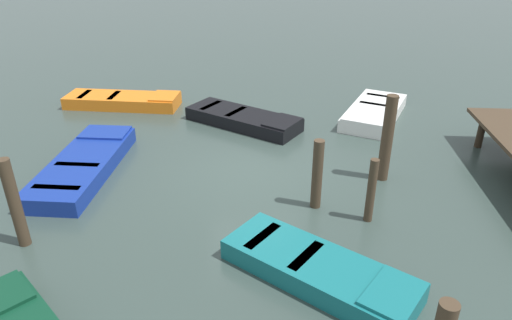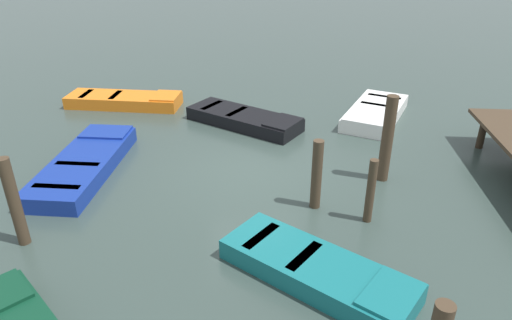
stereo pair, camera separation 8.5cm
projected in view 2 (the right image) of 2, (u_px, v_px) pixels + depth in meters
name	position (u px, v px, depth m)	size (l,w,h in m)	color
ground_plane	(256.00, 172.00, 11.90)	(80.00, 80.00, 0.00)	#33423D
rowboat_black	(245.00, 119.00, 14.60)	(3.18, 3.73, 0.46)	black
rowboat_teal	(318.00, 270.00, 8.20)	(3.19, 3.49, 0.46)	#14666B
rowboat_blue	(84.00, 164.00, 11.86)	(4.22, 1.87, 0.46)	navy
rowboat_white	(375.00, 113.00, 15.08)	(3.65, 2.86, 0.46)	silver
rowboat_orange	(125.00, 100.00, 16.16)	(1.72, 4.01, 0.46)	orange
mooring_piling_near_left	(371.00, 191.00, 9.64)	(0.18, 0.18, 1.45)	#423323
mooring_piling_mid_left	(317.00, 175.00, 10.09)	(0.23, 0.23, 1.62)	#423323
mooring_piling_near_right	(14.00, 202.00, 8.85)	(0.23, 0.23, 1.88)	#423323
mooring_piling_center	(387.00, 139.00, 11.10)	(0.28, 0.28, 2.17)	#423323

